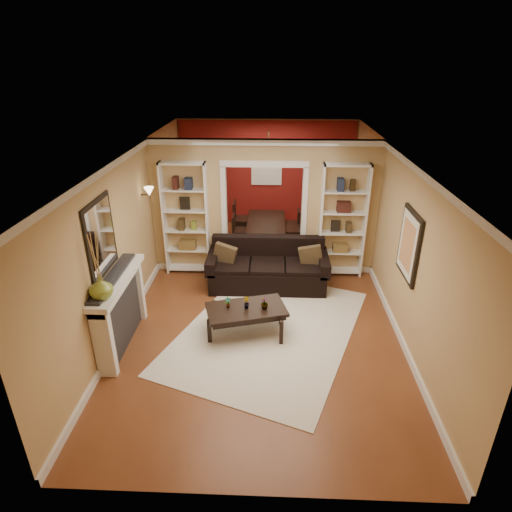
{
  "coord_description": "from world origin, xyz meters",
  "views": [
    {
      "loc": [
        0.17,
        -6.93,
        4.11
      ],
      "look_at": [
        -0.08,
        -0.8,
        1.23
      ],
      "focal_mm": 30.0,
      "sensor_mm": 36.0,
      "label": 1
    }
  ],
  "objects_px": {
    "coffee_table": "(246,320)",
    "fireplace": "(122,312)",
    "sofa": "(268,265)",
    "dining_table": "(267,232)",
    "bookshelf_left": "(186,219)",
    "bookshelf_right": "(342,222)"
  },
  "relations": [
    {
      "from": "dining_table",
      "to": "fireplace",
      "type": "bearing_deg",
      "value": 152.3
    },
    {
      "from": "fireplace",
      "to": "bookshelf_left",
      "type": "bearing_deg",
      "value": 77.95
    },
    {
      "from": "bookshelf_left",
      "to": "bookshelf_right",
      "type": "distance_m",
      "value": 3.1
    },
    {
      "from": "coffee_table",
      "to": "bookshelf_left",
      "type": "distance_m",
      "value": 2.71
    },
    {
      "from": "sofa",
      "to": "dining_table",
      "type": "distance_m",
      "value": 2.14
    },
    {
      "from": "bookshelf_left",
      "to": "bookshelf_right",
      "type": "height_order",
      "value": "same"
    },
    {
      "from": "sofa",
      "to": "bookshelf_right",
      "type": "distance_m",
      "value": 1.71
    },
    {
      "from": "sofa",
      "to": "bookshelf_left",
      "type": "distance_m",
      "value": 1.88
    },
    {
      "from": "bookshelf_left",
      "to": "dining_table",
      "type": "distance_m",
      "value": 2.4
    },
    {
      "from": "sofa",
      "to": "fireplace",
      "type": "height_order",
      "value": "fireplace"
    },
    {
      "from": "coffee_table",
      "to": "fireplace",
      "type": "bearing_deg",
      "value": 175.12
    },
    {
      "from": "bookshelf_right",
      "to": "dining_table",
      "type": "relative_size",
      "value": 1.44
    },
    {
      "from": "coffee_table",
      "to": "dining_table",
      "type": "xyz_separation_m",
      "value": [
        0.28,
        3.73,
        0.05
      ]
    },
    {
      "from": "bookshelf_left",
      "to": "sofa",
      "type": "bearing_deg",
      "value": -19.42
    },
    {
      "from": "coffee_table",
      "to": "fireplace",
      "type": "relative_size",
      "value": 0.73
    },
    {
      "from": "bookshelf_right",
      "to": "dining_table",
      "type": "xyz_separation_m",
      "value": [
        -1.5,
        1.55,
        -0.87
      ]
    },
    {
      "from": "sofa",
      "to": "dining_table",
      "type": "xyz_separation_m",
      "value": [
        -0.04,
        2.13,
        -0.17
      ]
    },
    {
      "from": "sofa",
      "to": "bookshelf_left",
      "type": "xyz_separation_m",
      "value": [
        -1.65,
        0.58,
        0.7
      ]
    },
    {
      "from": "sofa",
      "to": "bookshelf_right",
      "type": "xyz_separation_m",
      "value": [
        1.45,
        0.58,
        0.7
      ]
    },
    {
      "from": "bookshelf_left",
      "to": "dining_table",
      "type": "bearing_deg",
      "value": 44.09
    },
    {
      "from": "coffee_table",
      "to": "fireplace",
      "type": "height_order",
      "value": "fireplace"
    },
    {
      "from": "fireplace",
      "to": "dining_table",
      "type": "bearing_deg",
      "value": 62.3
    }
  ]
}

